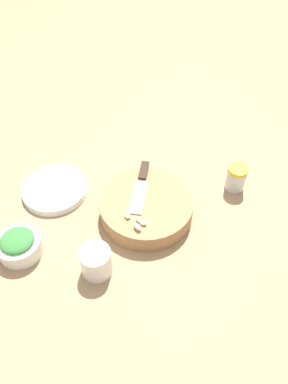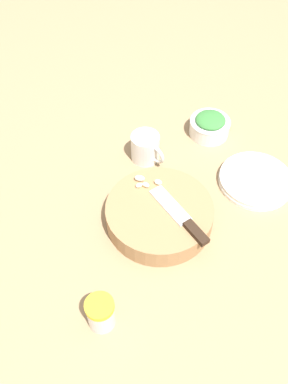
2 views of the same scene
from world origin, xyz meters
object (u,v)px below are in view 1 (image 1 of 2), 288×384
Objects in this scene: garlic_cloves at (136,222)px; chef_knife at (141,184)px; plate_stack at (55,189)px; coffee_mug at (96,261)px; cutting_board at (146,207)px; spice_jar at (236,178)px; herb_bowl at (19,245)px.

chef_knife is at bearing -103.93° from garlic_cloves.
garlic_cloves is at bearing 137.55° from plate_stack.
coffee_mug is (0.14, 0.21, -0.02)m from chef_knife.
spice_jar is (-0.27, -0.06, 0.01)m from cutting_board.
garlic_cloves is at bearing -179.80° from herb_bowl.
herb_bowl is at bearing 39.54° from chef_knife.
cutting_board is at bearing 111.95° from chef_knife.
garlic_cloves reaches higher than plate_stack.
coffee_mug is (0.14, 0.15, 0.01)m from cutting_board.
chef_knife is at bearing -0.41° from spice_jar.
coffee_mug is 0.56× the size of plate_stack.
chef_knife is at bearing -123.41° from coffee_mug.
coffee_mug reaches higher than herb_bowl.
spice_jar is at bearing -167.86° from cutting_board.
plate_stack is (-0.08, -0.19, -0.02)m from herb_bowl.
chef_knife is 2.85× the size of garlic_cloves.
chef_knife is 0.35m from herb_bowl.
herb_bowl is at bearing 66.65° from plate_stack.
cutting_board is at bearing -133.46° from coffee_mug.
plate_stack is at bearing -69.52° from coffee_mug.
cutting_board is 1.34× the size of chef_knife.
herb_bowl is at bearing 12.26° from cutting_board.
herb_bowl is at bearing -23.53° from coffee_mug.
cutting_board is 2.41× the size of coffee_mug.
herb_bowl is (0.29, 0.00, -0.03)m from garlic_cloves.
garlic_cloves is 0.63× the size of coffee_mug.
herb_bowl is 0.60× the size of plate_stack.
spice_jar reaches higher than plate_stack.
plate_stack is at bearing -26.17° from cutting_board.
garlic_cloves is 0.29m from plate_stack.
cutting_board is 0.34m from herb_bowl.
cutting_board reaches higher than plate_stack.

